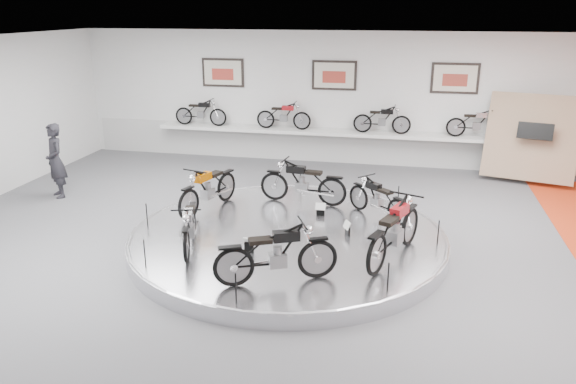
% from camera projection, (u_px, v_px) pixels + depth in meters
% --- Properties ---
extents(floor, '(16.00, 16.00, 0.00)m').
position_uv_depth(floor, '(285.00, 252.00, 11.21)').
color(floor, '#575759').
rests_on(floor, ground).
extents(ceiling, '(16.00, 16.00, 0.00)m').
position_uv_depth(ceiling, '(284.00, 46.00, 9.95)').
color(ceiling, white).
rests_on(ceiling, wall_back).
extents(wall_back, '(16.00, 0.00, 16.00)m').
position_uv_depth(wall_back, '(334.00, 98.00, 17.08)').
color(wall_back, silver).
rests_on(wall_back, floor).
extents(dado_band, '(15.68, 0.04, 1.10)m').
position_uv_depth(dado_band, '(332.00, 145.00, 17.52)').
color(dado_band, '#BCBCBA').
rests_on(dado_band, floor).
extents(display_platform, '(6.40, 6.40, 0.30)m').
position_uv_depth(display_platform, '(288.00, 239.00, 11.44)').
color(display_platform, silver).
rests_on(display_platform, floor).
extents(platform_rim, '(6.40, 6.40, 0.10)m').
position_uv_depth(platform_rim, '(288.00, 234.00, 11.40)').
color(platform_rim, '#B2B2BA').
rests_on(platform_rim, display_platform).
extents(shelf, '(11.00, 0.55, 0.10)m').
position_uv_depth(shelf, '(332.00, 133.00, 17.11)').
color(shelf, silver).
rests_on(shelf, wall_back).
extents(poster_left, '(1.35, 0.06, 0.88)m').
position_uv_depth(poster_left, '(223.00, 73.00, 17.51)').
color(poster_left, beige).
rests_on(poster_left, wall_back).
extents(poster_center, '(1.35, 0.06, 0.88)m').
position_uv_depth(poster_center, '(334.00, 75.00, 16.82)').
color(poster_center, beige).
rests_on(poster_center, wall_back).
extents(poster_right, '(1.35, 0.06, 0.88)m').
position_uv_depth(poster_right, '(455.00, 78.00, 16.13)').
color(poster_right, beige).
rests_on(poster_right, wall_back).
extents(display_panel, '(2.56, 1.52, 2.30)m').
position_uv_depth(display_panel, '(532.00, 138.00, 15.37)').
color(display_panel, '#987A5E').
rests_on(display_panel, floor).
extents(shelf_bike_a, '(1.22, 0.43, 0.73)m').
position_uv_depth(shelf_bike_a, '(201.00, 114.00, 17.82)').
color(shelf_bike_a, black).
rests_on(shelf_bike_a, shelf).
extents(shelf_bike_b, '(1.22, 0.43, 0.73)m').
position_uv_depth(shelf_bike_b, '(284.00, 117.00, 17.28)').
color(shelf_bike_b, maroon).
rests_on(shelf_bike_b, shelf).
extents(shelf_bike_c, '(1.22, 0.43, 0.73)m').
position_uv_depth(shelf_bike_c, '(382.00, 121.00, 16.69)').
color(shelf_bike_c, black).
rests_on(shelf_bike_c, shelf).
extents(shelf_bike_d, '(1.22, 0.43, 0.73)m').
position_uv_depth(shelf_bike_d, '(477.00, 125.00, 16.15)').
color(shelf_bike_d, silver).
rests_on(shelf_bike_d, shelf).
extents(bike_a, '(1.46, 1.38, 0.87)m').
position_uv_depth(bike_a, '(378.00, 198.00, 12.09)').
color(bike_a, black).
rests_on(bike_a, display_platform).
extents(bike_b, '(1.81, 0.80, 1.03)m').
position_uv_depth(bike_b, '(303.00, 182.00, 12.93)').
color(bike_b, black).
rests_on(bike_b, display_platform).
extents(bike_c, '(1.11, 1.88, 1.05)m').
position_uv_depth(bike_c, '(208.00, 188.00, 12.50)').
color(bike_c, '#A95100').
rests_on(bike_c, display_platform).
extents(bike_d, '(0.97, 1.67, 0.93)m').
position_uv_depth(bike_d, '(189.00, 225.00, 10.52)').
color(bike_d, silver).
rests_on(bike_d, display_platform).
extents(bike_e, '(1.88, 1.31, 1.04)m').
position_uv_depth(bike_e, '(276.00, 253.00, 9.18)').
color(bike_e, black).
rests_on(bike_e, display_platform).
extents(bike_f, '(1.31, 2.03, 1.13)m').
position_uv_depth(bike_f, '(395.00, 230.00, 10.03)').
color(bike_f, maroon).
rests_on(bike_f, display_platform).
extents(visitor, '(0.82, 0.80, 1.90)m').
position_uv_depth(visitor, '(56.00, 161.00, 14.19)').
color(visitor, black).
rests_on(visitor, floor).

